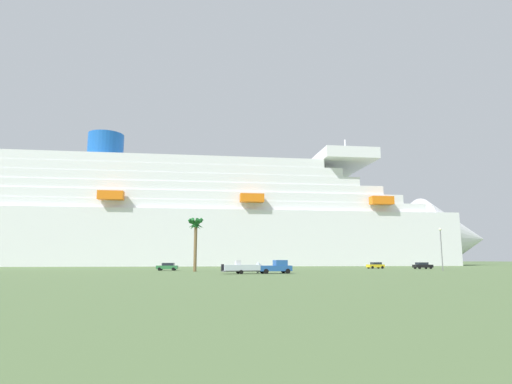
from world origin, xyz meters
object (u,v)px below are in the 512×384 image
Objects in this scene: cruise_ship at (184,222)px; parked_car_yellow_taxi at (376,265)px; pickup_truck at (276,267)px; street_lamp at (441,243)px; parked_car_black_coupe at (423,265)px; parked_car_green_wagon at (167,266)px; small_boat_on_trailer at (246,268)px; palm_tree at (196,229)px.

cruise_ship is 75.92m from parked_car_yellow_taxi.
street_lamp reaches higher than pickup_truck.
street_lamp reaches higher than parked_car_black_coupe.
parked_car_green_wagon is 0.93× the size of parked_car_black_coupe.
street_lamp is (53.24, -77.22, -10.39)m from cruise_ship.
parked_car_yellow_taxi is 11.01m from parked_car_black_coupe.
palm_tree reaches higher than small_boat_on_trailer.
parked_car_green_wagon is at bearing -175.36° from parked_car_black_coupe.
parked_car_green_wagon is (-55.91, 10.54, -4.81)m from street_lamp.
palm_tree is (-7.84, 14.08, 7.23)m from small_boat_on_trailer.
cruise_ship reaches higher than parked_car_yellow_taxi.
pickup_truck is 0.71× the size of small_boat_on_trailer.
cruise_ship is at bearing 133.17° from parked_car_black_coupe.
cruise_ship reaches higher than palm_tree.
parked_car_yellow_taxi is (45.33, 18.20, -7.36)m from palm_tree.
parked_car_yellow_taxi is (37.49, 32.28, -0.13)m from small_boat_on_trailer.
palm_tree is (2.83, -74.90, -7.85)m from cruise_ship.
street_lamp is 16.85m from parked_car_black_coupe.
parked_car_yellow_taxi is 0.93× the size of parked_car_black_coupe.
street_lamp reaches higher than parked_car_yellow_taxi.
street_lamp reaches higher than small_boat_on_trailer.
small_boat_on_trailer is 1.80× the size of parked_car_yellow_taxi.
palm_tree is at bearing -87.84° from cruise_ship.
cruise_ship is 52.30× the size of parked_car_yellow_taxi.
parked_car_green_wagon is 60.80m from parked_car_black_coupe.
pickup_truck is at bearing -79.85° from cruise_ship.
street_lamp is 57.10m from parked_car_green_wagon.
parked_car_yellow_taxi is at bearing 152.63° from parked_car_black_coupe.
palm_tree is 57.12m from parked_car_black_coupe.
cruise_ship is 75.36m from palm_tree.
street_lamp reaches higher than parked_car_green_wagon.
parked_car_yellow_taxi is 51.80m from parked_car_green_wagon.
parked_car_black_coupe is at bearing -46.83° from cruise_ship.
palm_tree reaches higher than street_lamp.
pickup_truck reaches higher than small_boat_on_trailer.
cruise_ship is 94.37m from street_lamp.
pickup_truck is (15.82, -88.32, -14.99)m from cruise_ship.
palm_tree is 2.28× the size of parked_car_yellow_taxi.
small_boat_on_trailer is at bearing -164.55° from street_lamp.
cruise_ship is 86.03m from parked_car_black_coupe.
pickup_truck is 1.19× the size of parked_car_black_coupe.
cruise_ship is 52.21× the size of parked_car_green_wagon.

